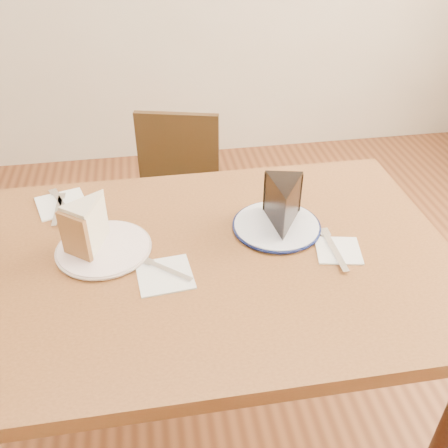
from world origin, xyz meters
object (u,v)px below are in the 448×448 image
(chair_far, at_px, (175,207))
(plate_navy, at_px, (276,226))
(plate_cream, at_px, (104,249))
(chocolate_cake, at_px, (283,207))
(carrot_cake, at_px, (92,224))
(table, at_px, (208,285))

(chair_far, xyz_separation_m, plate_navy, (0.23, -0.63, 0.33))
(chair_far, xyz_separation_m, plate_cream, (-0.21, -0.65, 0.33))
(plate_cream, bearing_deg, chocolate_cake, 2.20)
(plate_cream, xyz_separation_m, chocolate_cake, (0.45, 0.02, 0.06))
(plate_navy, bearing_deg, chocolate_cake, -25.26)
(chair_far, xyz_separation_m, carrot_cake, (-0.23, -0.63, 0.39))
(plate_cream, bearing_deg, plate_navy, 3.04)
(chair_far, height_order, plate_navy, chair_far)
(carrot_cake, distance_m, chocolate_cake, 0.47)
(table, relative_size, chair_far, 1.56)
(plate_navy, bearing_deg, carrot_cake, -179.53)
(plate_cream, height_order, chocolate_cake, chocolate_cake)
(carrot_cake, xyz_separation_m, chocolate_cake, (0.47, -0.00, -0.00))
(table, bearing_deg, carrot_cake, 163.67)
(chair_far, bearing_deg, carrot_cake, 84.66)
(plate_cream, height_order, plate_navy, same)
(table, height_order, chair_far, chair_far)
(plate_cream, distance_m, plate_navy, 0.44)
(plate_cream, relative_size, carrot_cake, 1.96)
(plate_navy, relative_size, carrot_cake, 1.94)
(table, xyz_separation_m, chocolate_cake, (0.20, 0.08, 0.17))
(plate_cream, bearing_deg, table, -13.38)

